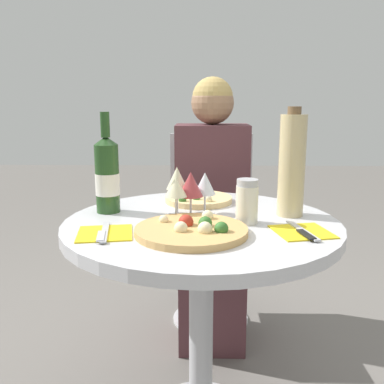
{
  "coord_description": "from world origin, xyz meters",
  "views": [
    {
      "loc": [
        -0.0,
        -1.29,
        1.09
      ],
      "look_at": [
        -0.03,
        -0.04,
        0.82
      ],
      "focal_mm": 40.0,
      "sensor_mm": 36.0,
      "label": 1
    }
  ],
  "objects_px": {
    "chair_behind_diner": "(212,230)",
    "dining_table": "(203,259)",
    "seated_diner": "(213,220)",
    "tall_carafe": "(293,165)",
    "pizza_large": "(194,230)",
    "wine_bottle": "(108,175)"
  },
  "relations": [
    {
      "from": "chair_behind_diner",
      "to": "dining_table",
      "type": "bearing_deg",
      "value": 86.5
    },
    {
      "from": "wine_bottle",
      "to": "pizza_large",
      "type": "bearing_deg",
      "value": -39.93
    },
    {
      "from": "tall_carafe",
      "to": "pizza_large",
      "type": "bearing_deg",
      "value": -145.98
    },
    {
      "from": "seated_diner",
      "to": "pizza_large",
      "type": "relative_size",
      "value": 3.77
    },
    {
      "from": "chair_behind_diner",
      "to": "seated_diner",
      "type": "xyz_separation_m",
      "value": [
        0.0,
        -0.15,
        0.1
      ]
    },
    {
      "from": "wine_bottle",
      "to": "seated_diner",
      "type": "bearing_deg",
      "value": 55.93
    },
    {
      "from": "seated_diner",
      "to": "tall_carafe",
      "type": "bearing_deg",
      "value": 113.06
    },
    {
      "from": "seated_diner",
      "to": "tall_carafe",
      "type": "xyz_separation_m",
      "value": [
        0.24,
        -0.56,
        0.34
      ]
    },
    {
      "from": "chair_behind_diner",
      "to": "seated_diner",
      "type": "height_order",
      "value": "seated_diner"
    },
    {
      "from": "dining_table",
      "to": "pizza_large",
      "type": "distance_m",
      "value": 0.2
    },
    {
      "from": "dining_table",
      "to": "chair_behind_diner",
      "type": "bearing_deg",
      "value": 86.5
    },
    {
      "from": "dining_table",
      "to": "wine_bottle",
      "type": "xyz_separation_m",
      "value": [
        -0.31,
        0.1,
        0.25
      ]
    },
    {
      "from": "pizza_large",
      "to": "dining_table",
      "type": "bearing_deg",
      "value": 79.59
    },
    {
      "from": "pizza_large",
      "to": "tall_carafe",
      "type": "bearing_deg",
      "value": 34.02
    },
    {
      "from": "chair_behind_diner",
      "to": "pizza_large",
      "type": "height_order",
      "value": "chair_behind_diner"
    },
    {
      "from": "tall_carafe",
      "to": "chair_behind_diner",
      "type": "bearing_deg",
      "value": 108.59
    },
    {
      "from": "seated_diner",
      "to": "tall_carafe",
      "type": "height_order",
      "value": "seated_diner"
    },
    {
      "from": "chair_behind_diner",
      "to": "wine_bottle",
      "type": "height_order",
      "value": "wine_bottle"
    },
    {
      "from": "chair_behind_diner",
      "to": "seated_diner",
      "type": "relative_size",
      "value": 0.77
    },
    {
      "from": "dining_table",
      "to": "tall_carafe",
      "type": "relative_size",
      "value": 2.46
    },
    {
      "from": "pizza_large",
      "to": "seated_diner",
      "type": "bearing_deg",
      "value": 84.56
    },
    {
      "from": "seated_diner",
      "to": "tall_carafe",
      "type": "distance_m",
      "value": 0.7
    }
  ]
}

